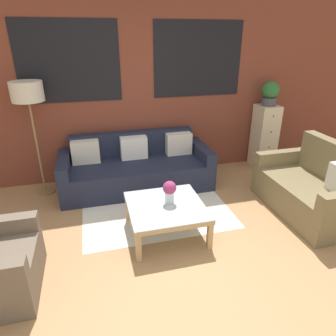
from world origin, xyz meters
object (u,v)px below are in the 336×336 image
object	(u,v)px
potted_plant	(270,93)
coffee_table	(166,209)
drawer_cabinet	(264,136)
settee_vintage	(312,190)
flower_vase	(170,190)
floor_lamp	(28,97)
couch_dark	(136,169)

from	to	relation	value
potted_plant	coffee_table	bearing A→B (deg)	-144.55
drawer_cabinet	potted_plant	bearing A→B (deg)	90.00
settee_vintage	flower_vase	size ratio (longest dim) A/B	5.26
floor_lamp	potted_plant	bearing A→B (deg)	1.40
settee_vintage	flower_vase	distance (m)	1.91
settee_vintage	floor_lamp	xyz separation A→B (m)	(-3.43, 1.45, 1.10)
settee_vintage	drawer_cabinet	size ratio (longest dim) A/B	1.31
coffee_table	couch_dark	bearing A→B (deg)	95.73
coffee_table	floor_lamp	distance (m)	2.34
coffee_table	flower_vase	bearing A→B (deg)	38.51
coffee_table	floor_lamp	bearing A→B (deg)	135.80
drawer_cabinet	flower_vase	bearing A→B (deg)	-144.64
floor_lamp	settee_vintage	bearing A→B (deg)	-22.97
coffee_table	flower_vase	size ratio (longest dim) A/B	3.18
settee_vintage	potted_plant	xyz separation A→B (m)	(0.21, 1.54, 0.97)
floor_lamp	flower_vase	distance (m)	2.26
potted_plant	settee_vintage	bearing A→B (deg)	-97.62
coffee_table	flower_vase	distance (m)	0.23
potted_plant	couch_dark	bearing A→B (deg)	-174.34
drawer_cabinet	floor_lamp	bearing A→B (deg)	-178.60
coffee_table	potted_plant	distance (m)	2.81
floor_lamp	couch_dark	bearing A→B (deg)	-5.79
couch_dark	potted_plant	xyz separation A→B (m)	(2.28, 0.23, 1.00)
coffee_table	flower_vase	xyz separation A→B (m)	(0.05, 0.04, 0.21)
coffee_table	floor_lamp	world-z (taller)	floor_lamp
couch_dark	coffee_table	size ratio (longest dim) A/B	2.59
couch_dark	coffee_table	world-z (taller)	couch_dark
flower_vase	floor_lamp	bearing A→B (deg)	137.69
floor_lamp	drawer_cabinet	bearing A→B (deg)	1.40
coffee_table	flower_vase	world-z (taller)	flower_vase
floor_lamp	flower_vase	size ratio (longest dim) A/B	5.98
couch_dark	potted_plant	world-z (taller)	potted_plant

